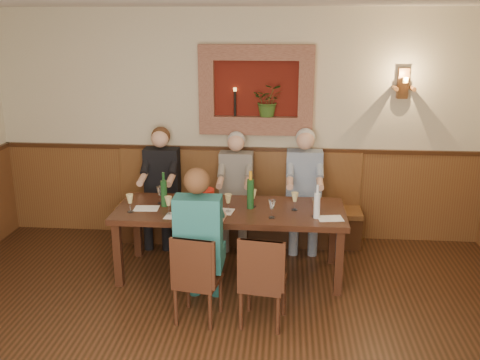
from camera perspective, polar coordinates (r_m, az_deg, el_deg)
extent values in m
cube|color=beige|center=(6.56, -0.05, 5.71)|extent=(6.00, 0.04, 2.80)
cube|color=brown|center=(6.76, -0.06, -1.41)|extent=(6.00, 0.04, 1.10)
cube|color=#381E0F|center=(6.60, -0.06, 3.33)|extent=(6.02, 0.06, 0.05)
cube|color=#54140C|center=(6.46, 1.73, 9.57)|extent=(1.00, 0.02, 0.70)
cube|color=#92604A|center=(6.38, 1.75, 13.45)|extent=(1.36, 0.12, 0.18)
cube|color=#92604A|center=(6.49, 1.68, 5.66)|extent=(1.36, 0.12, 0.18)
cube|color=#92604A|center=(6.48, -3.58, 9.56)|extent=(0.18, 0.12, 0.70)
cube|color=#92604A|center=(6.41, 7.05, 9.40)|extent=(0.18, 0.12, 0.70)
cube|color=#92604A|center=(6.47, 1.69, 6.62)|extent=(1.00, 0.14, 0.04)
imported|color=#30501B|center=(6.43, 3.05, 8.48)|extent=(0.35, 0.30, 0.39)
cylinder|color=black|center=(6.46, -0.54, 8.14)|extent=(0.03, 0.03, 0.30)
cylinder|color=#FFBF59|center=(6.44, -0.54, 9.64)|extent=(0.04, 0.04, 0.04)
cube|color=brown|center=(6.55, 16.98, 9.84)|extent=(0.12, 0.08, 0.35)
cylinder|color=brown|center=(6.46, 16.19, 9.38)|extent=(0.05, 0.18, 0.05)
cylinder|color=brown|center=(6.50, 17.94, 9.27)|extent=(0.05, 0.18, 0.05)
cylinder|color=#FFBF59|center=(6.41, 17.25, 10.14)|extent=(0.06, 0.06, 0.06)
cube|color=black|center=(5.64, -1.06, -3.33)|extent=(2.40, 0.90, 0.06)
cube|color=black|center=(5.67, -12.88, -7.76)|extent=(0.08, 0.08, 0.69)
cube|color=black|center=(5.44, 10.49, -8.67)|extent=(0.08, 0.08, 0.69)
cube|color=black|center=(6.32, -10.88, -5.02)|extent=(0.08, 0.08, 0.69)
cube|color=black|center=(6.12, 9.87, -5.71)|extent=(0.08, 0.08, 0.69)
cube|color=#381E0F|center=(6.67, -0.22, -4.86)|extent=(3.00, 0.40, 0.40)
cube|color=brown|center=(6.59, -0.22, -3.08)|extent=(3.00, 0.45, 0.06)
cube|color=brown|center=(6.66, -0.08, 0.39)|extent=(3.00, 0.06, 0.66)
cube|color=black|center=(5.04, -4.44, -12.70)|extent=(0.42, 0.42, 0.36)
cube|color=black|center=(4.95, -4.49, -10.66)|extent=(0.44, 0.44, 0.05)
cube|color=black|center=(4.69, -5.25, -8.90)|extent=(0.38, 0.10, 0.45)
cube|color=black|center=(4.97, 2.45, -13.05)|extent=(0.42, 0.42, 0.37)
cube|color=black|center=(4.87, 2.48, -10.94)|extent=(0.44, 0.44, 0.05)
cube|color=black|center=(4.61, 2.10, -9.13)|extent=(0.39, 0.09, 0.46)
cube|color=black|center=(6.67, -8.40, -4.83)|extent=(0.42, 0.44, 0.45)
cube|color=black|center=(6.62, -8.31, 1.03)|extent=(0.42, 0.22, 0.55)
sphere|color=#D8A384|center=(6.48, -8.54, 4.38)|extent=(0.21, 0.21, 0.21)
sphere|color=#4C2D19|center=(6.53, -8.45, 4.64)|extent=(0.23, 0.23, 0.23)
cube|color=#4E4A47|center=(6.53, -0.52, -5.11)|extent=(0.40, 0.42, 0.45)
cube|color=#4E4A47|center=(6.48, -0.40, 0.71)|extent=(0.40, 0.21, 0.53)
sphere|color=#D8A384|center=(6.34, -0.44, 3.99)|extent=(0.20, 0.20, 0.20)
sphere|color=#B2B2B2|center=(6.38, -0.40, 4.25)|extent=(0.22, 0.22, 0.22)
cube|color=navy|center=(6.50, 6.70, -5.33)|extent=(0.42, 0.45, 0.45)
cube|color=navy|center=(6.45, 6.86, 0.73)|extent=(0.42, 0.22, 0.56)
sphere|color=#D8A384|center=(6.31, 7.00, 4.21)|extent=(0.21, 0.21, 0.21)
sphere|color=#B2B2B2|center=(6.35, 6.99, 4.48)|extent=(0.23, 0.23, 0.23)
cube|color=navy|center=(5.23, -4.03, -11.00)|extent=(0.42, 0.44, 0.45)
cube|color=navy|center=(4.80, -4.50, -4.94)|extent=(0.42, 0.22, 0.55)
sphere|color=#D8A384|center=(4.70, -4.53, -0.15)|extent=(0.21, 0.21, 0.21)
sphere|color=#4C2D19|center=(4.65, -4.64, -0.09)|extent=(0.23, 0.23, 0.23)
cylinder|color=#B8170B|center=(5.49, -3.87, -2.23)|extent=(0.27, 0.27, 0.25)
cylinder|color=#19471E|center=(5.59, 1.12, -1.50)|extent=(0.07, 0.07, 0.31)
cylinder|color=orange|center=(5.53, 1.13, 0.50)|extent=(0.03, 0.03, 0.09)
cylinder|color=#19471E|center=(5.71, -8.11, -1.44)|extent=(0.08, 0.08, 0.28)
cylinder|color=#19471E|center=(5.65, -8.18, 0.35)|extent=(0.03, 0.03, 0.09)
cylinder|color=silver|center=(5.38, 8.21, -2.75)|extent=(0.08, 0.08, 0.26)
cylinder|color=silver|center=(5.32, 8.28, -0.99)|extent=(0.03, 0.03, 0.09)
cube|color=white|center=(5.71, -9.95, -2.99)|extent=(0.27, 0.20, 0.00)
cube|color=white|center=(5.55, -2.15, -3.33)|extent=(0.30, 0.23, 0.00)
cube|color=white|center=(5.42, 9.61, -4.06)|extent=(0.27, 0.21, 0.00)
cube|color=white|center=(5.44, -6.54, -3.86)|extent=(0.29, 0.21, 0.00)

